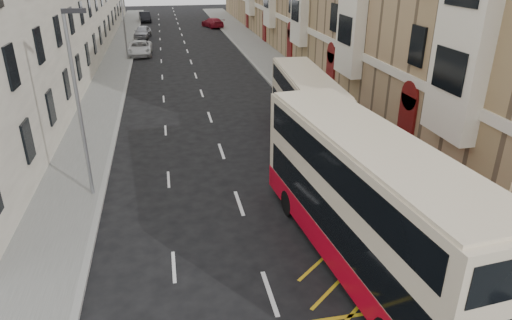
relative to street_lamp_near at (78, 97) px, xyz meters
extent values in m
cube|color=slate|center=(14.35, 18.00, -4.56)|extent=(4.00, 120.00, 0.15)
cube|color=slate|center=(-1.15, 18.00, -4.56)|extent=(3.00, 120.00, 0.15)
cube|color=gray|center=(12.35, 18.00, -4.56)|extent=(0.25, 120.00, 0.15)
cube|color=gray|center=(0.35, 18.00, -4.56)|extent=(0.25, 120.00, 0.15)
cube|color=silver|center=(16.32, 33.50, -0.64)|extent=(0.18, 79.00, 0.50)
cube|color=silver|center=(16.00, -2.00, 2.86)|extent=(0.80, 3.20, 10.00)
cube|color=#5A0D0C|center=(16.30, 2.00, -2.94)|extent=(0.20, 1.60, 3.00)
cube|color=#5A0D0C|center=(16.30, 14.00, -2.94)|extent=(0.20, 1.60, 3.00)
cube|color=#5A0D0C|center=(16.30, 26.00, -2.94)|extent=(0.20, 1.60, 3.00)
cube|color=#5A0D0C|center=(16.30, 38.00, -2.94)|extent=(0.20, 1.60, 3.00)
cube|color=#5A0D0C|center=(16.30, 50.00, -2.94)|extent=(0.20, 1.60, 3.00)
cylinder|color=#AE0301|center=(12.60, -9.50, -3.99)|extent=(0.06, 0.06, 1.00)
cylinder|color=#AE0301|center=(12.60, -6.25, -3.99)|extent=(0.06, 0.06, 1.00)
cylinder|color=#AE0301|center=(12.60, -3.00, -3.99)|extent=(0.06, 0.06, 1.00)
cube|color=#AE0301|center=(12.60, -6.25, -3.51)|extent=(0.05, 6.50, 0.06)
cube|color=#AE0301|center=(12.60, -6.25, -3.94)|extent=(0.05, 6.50, 0.06)
cylinder|color=gray|center=(-0.05, 0.00, -0.49)|extent=(0.16, 0.16, 8.00)
cube|color=black|center=(0.35, 0.00, 3.41)|extent=(0.90, 0.18, 0.18)
cylinder|color=gray|center=(-0.05, 30.00, -0.49)|extent=(0.16, 0.16, 8.00)
cube|color=beige|center=(9.83, -7.04, -2.11)|extent=(3.82, 12.17, 4.30)
cube|color=#AE0418|center=(9.83, -7.04, -3.77)|extent=(3.86, 12.20, 0.98)
cube|color=black|center=(9.83, -7.04, -2.62)|extent=(3.78, 11.22, 1.20)
cube|color=black|center=(9.83, -7.04, -0.77)|extent=(3.78, 11.22, 1.09)
cube|color=beige|center=(9.83, -7.04, 0.09)|extent=(3.67, 11.68, 0.13)
cube|color=black|center=(9.27, -1.10, -2.57)|extent=(2.31, 0.30, 1.41)
cube|color=black|center=(9.27, -1.10, -0.34)|extent=(1.90, 0.26, 0.49)
cylinder|color=black|center=(8.25, -3.34, -4.09)|extent=(0.40, 1.11, 1.09)
cylinder|color=black|center=(10.69, -3.11, -4.09)|extent=(0.40, 1.11, 1.09)
cylinder|color=black|center=(11.41, -10.73, -4.09)|extent=(0.40, 1.11, 1.09)
cube|color=beige|center=(11.35, 4.53, -2.53)|extent=(2.95, 10.09, 3.58)
cube|color=#AE0418|center=(11.35, 4.53, -3.91)|extent=(2.97, 10.12, 0.81)
cube|color=black|center=(11.35, 4.53, -2.96)|extent=(2.93, 9.30, 1.00)
cube|color=black|center=(11.35, 4.53, -1.42)|extent=(2.93, 9.30, 0.91)
cube|color=beige|center=(11.35, 4.53, -0.71)|extent=(2.83, 9.69, 0.11)
cube|color=black|center=(11.69, 9.48, -2.92)|extent=(1.92, 0.21, 1.18)
cube|color=black|center=(11.69, 9.48, -1.06)|extent=(1.59, 0.18, 0.41)
cube|color=black|center=(11.01, -0.42, -2.92)|extent=(1.92, 0.21, 1.09)
cylinder|color=black|center=(10.55, 7.78, -4.18)|extent=(0.32, 0.92, 0.91)
cylinder|color=black|center=(12.59, 7.63, -4.18)|extent=(0.32, 0.92, 0.91)
cylinder|color=black|center=(10.11, 1.42, -4.18)|extent=(0.32, 0.92, 0.91)
cylinder|color=black|center=(12.15, 1.28, -4.18)|extent=(0.32, 0.92, 0.91)
imported|color=black|center=(12.80, -9.14, -3.55)|extent=(1.11, 0.47, 1.88)
imported|color=silver|center=(1.15, 32.59, -3.88)|extent=(2.61, 5.48, 1.51)
imported|color=#A1A2A8|center=(1.15, 44.38, -3.85)|extent=(2.46, 4.82, 1.57)
imported|color=black|center=(1.15, 60.87, -3.83)|extent=(2.14, 5.00, 1.60)
imported|color=maroon|center=(11.37, 52.27, -3.91)|extent=(3.43, 5.38, 1.45)
camera|label=1|loc=(3.59, -19.39, 5.34)|focal=32.00mm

